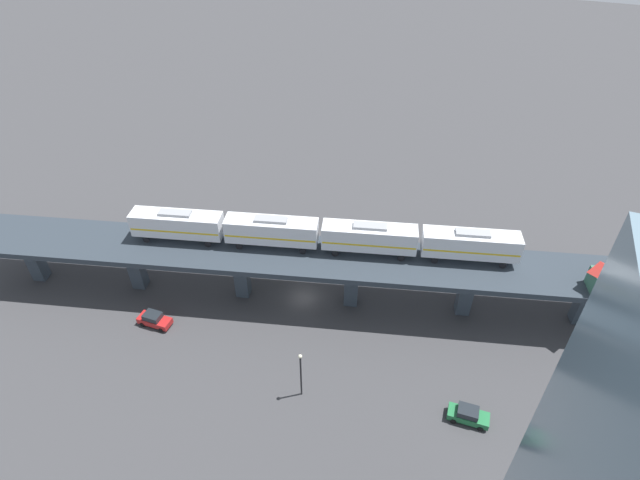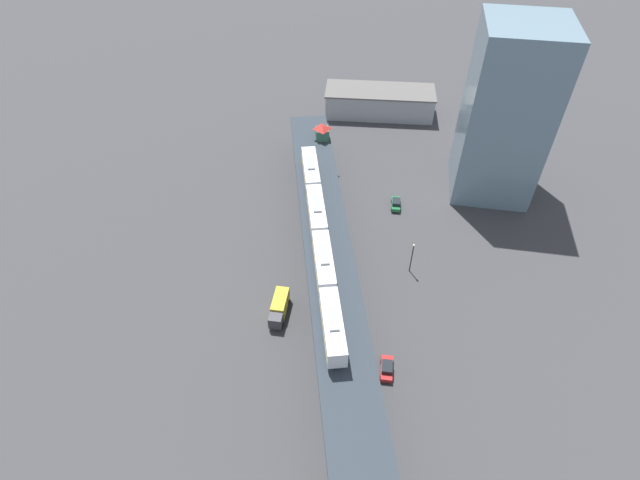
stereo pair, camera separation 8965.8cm
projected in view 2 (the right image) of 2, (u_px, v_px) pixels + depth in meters
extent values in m
plane|color=#38383A|center=(329.00, 284.00, 90.89)|extent=(400.00, 400.00, 0.00)
cube|color=#283039|center=(329.00, 256.00, 85.69)|extent=(32.00, 91.03, 0.80)
cube|color=#333D47|center=(347.00, 392.00, 71.63)|extent=(2.21, 2.21, 7.08)
cube|color=#333D47|center=(335.00, 309.00, 82.35)|extent=(2.21, 2.21, 7.08)
cube|color=#333D47|center=(325.00, 246.00, 93.08)|extent=(2.21, 2.21, 7.08)
cube|color=#333D47|center=(318.00, 195.00, 103.80)|extent=(2.21, 2.21, 7.08)
cube|color=#333D47|center=(312.00, 154.00, 114.53)|extent=(2.21, 2.21, 7.08)
cube|color=silver|center=(333.00, 326.00, 71.53)|extent=(5.82, 12.32, 3.10)
cube|color=gold|center=(333.00, 327.00, 71.74)|extent=(5.80, 12.09, 0.24)
cube|color=gray|center=(333.00, 319.00, 70.33)|extent=(2.44, 4.42, 0.36)
cylinder|color=black|center=(327.00, 360.00, 69.92)|extent=(0.43, 0.87, 0.84)
cylinder|color=black|center=(344.00, 359.00, 70.09)|extent=(0.43, 0.87, 0.84)
cylinder|color=black|center=(322.00, 312.00, 75.93)|extent=(0.43, 0.87, 0.84)
cylinder|color=black|center=(337.00, 311.00, 76.10)|extent=(0.43, 0.87, 0.84)
cube|color=silver|center=(324.00, 262.00, 80.54)|extent=(5.82, 12.32, 3.10)
cube|color=gold|center=(324.00, 264.00, 80.75)|extent=(5.80, 12.09, 0.24)
cube|color=gray|center=(324.00, 255.00, 79.34)|extent=(2.44, 4.42, 0.36)
cylinder|color=black|center=(319.00, 291.00, 78.93)|extent=(0.43, 0.87, 0.84)
cylinder|color=black|center=(334.00, 290.00, 79.10)|extent=(0.43, 0.87, 0.84)
cylinder|color=black|center=(314.00, 254.00, 84.94)|extent=(0.43, 0.87, 0.84)
cylinder|color=black|center=(328.00, 253.00, 85.10)|extent=(0.43, 0.87, 0.84)
cube|color=silver|center=(317.00, 212.00, 89.55)|extent=(5.82, 12.32, 3.10)
cube|color=gold|center=(317.00, 213.00, 89.76)|extent=(5.80, 12.09, 0.24)
cube|color=gray|center=(317.00, 204.00, 88.35)|extent=(2.44, 4.42, 0.36)
cylinder|color=black|center=(312.00, 237.00, 87.94)|extent=(0.43, 0.87, 0.84)
cylinder|color=black|center=(326.00, 236.00, 88.11)|extent=(0.43, 0.87, 0.84)
cylinder|color=black|center=(308.00, 206.00, 93.95)|extent=(0.43, 0.87, 0.84)
cylinder|color=black|center=(321.00, 205.00, 94.11)|extent=(0.43, 0.87, 0.84)
cube|color=silver|center=(311.00, 170.00, 98.56)|extent=(5.82, 12.32, 3.10)
cube|color=gold|center=(311.00, 171.00, 98.77)|extent=(5.80, 12.09, 0.24)
cube|color=gray|center=(311.00, 163.00, 97.36)|extent=(2.44, 4.42, 0.36)
cylinder|color=black|center=(307.00, 192.00, 96.95)|extent=(0.43, 0.87, 0.84)
cylinder|color=black|center=(319.00, 191.00, 97.12)|extent=(0.43, 0.87, 0.84)
cylinder|color=black|center=(303.00, 167.00, 102.96)|extent=(0.43, 0.87, 0.84)
cylinder|color=black|center=(315.00, 166.00, 103.12)|extent=(0.43, 0.87, 0.84)
cube|color=#33604C|center=(322.00, 134.00, 110.50)|extent=(3.43, 3.43, 2.50)
pyramid|color=maroon|center=(322.00, 127.00, 109.32)|extent=(3.95, 3.95, 0.90)
cube|color=#AD1E1E|center=(387.00, 369.00, 77.51)|extent=(1.95, 4.46, 0.80)
cube|color=#1E2328|center=(387.00, 367.00, 76.86)|extent=(1.72, 2.26, 0.76)
cylinder|color=black|center=(381.00, 378.00, 76.85)|extent=(0.26, 0.67, 0.66)
cylinder|color=black|center=(392.00, 379.00, 76.69)|extent=(0.26, 0.67, 0.66)
cylinder|color=black|center=(381.00, 362.00, 78.89)|extent=(0.26, 0.67, 0.66)
cylinder|color=black|center=(392.00, 363.00, 78.73)|extent=(0.26, 0.67, 0.66)
cube|color=#1E6638|center=(396.00, 204.00, 106.09)|extent=(2.02, 4.49, 0.80)
cube|color=#1E2328|center=(396.00, 202.00, 105.44)|extent=(1.75, 2.28, 0.76)
cylinder|color=black|center=(392.00, 210.00, 105.42)|extent=(0.27, 0.67, 0.66)
cylinder|color=black|center=(400.00, 210.00, 105.28)|extent=(0.27, 0.67, 0.66)
cylinder|color=black|center=(392.00, 201.00, 107.46)|extent=(0.27, 0.67, 0.66)
cylinder|color=black|center=(400.00, 202.00, 107.32)|extent=(0.27, 0.67, 0.66)
cube|color=#333338|center=(276.00, 321.00, 83.00)|extent=(2.23, 2.03, 2.30)
cube|color=gold|center=(280.00, 303.00, 85.41)|extent=(2.37, 5.23, 2.70)
cylinder|color=black|center=(270.00, 324.00, 83.91)|extent=(0.36, 1.00, 1.00)
cylinder|color=black|center=(282.00, 326.00, 83.69)|extent=(0.36, 1.00, 1.00)
cylinder|color=black|center=(277.00, 300.00, 87.57)|extent=(0.36, 1.00, 1.00)
cylinder|color=black|center=(288.00, 302.00, 87.35)|extent=(0.36, 1.00, 1.00)
cylinder|color=black|center=(411.00, 259.00, 91.03)|extent=(0.20, 0.20, 6.50)
sphere|color=beige|center=(414.00, 245.00, 88.62)|extent=(0.44, 0.44, 0.44)
cube|color=#99999E|center=(379.00, 103.00, 132.41)|extent=(28.69, 12.13, 6.40)
cube|color=#595654|center=(380.00, 91.00, 130.04)|extent=(29.26, 12.37, 0.40)
cube|color=slate|center=(506.00, 114.00, 99.31)|extent=(16.00, 16.00, 36.00)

